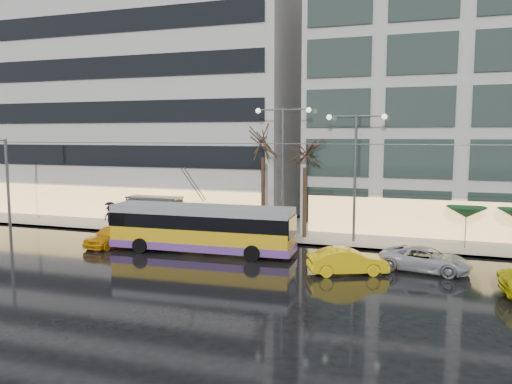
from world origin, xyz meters
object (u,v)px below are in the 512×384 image
at_px(trolleybus, 202,230).
at_px(street_lamp_near, 283,154).
at_px(bus_shelter, 151,205).
at_px(taxi_a, 112,235).

relative_size(trolleybus, street_lamp_near, 1.29).
distance_m(trolleybus, street_lamp_near, 8.13).
height_order(trolleybus, bus_shelter, trolleybus).
relative_size(trolleybus, bus_shelter, 2.77).
height_order(bus_shelter, street_lamp_near, street_lamp_near).
bearing_deg(trolleybus, bus_shelter, 140.42).
distance_m(street_lamp_near, taxi_a, 12.78).
xyz_separation_m(trolleybus, bus_shelter, (-6.73, 5.56, 0.51)).
bearing_deg(street_lamp_near, trolleybus, -122.78).
bearing_deg(taxi_a, bus_shelter, 100.26).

